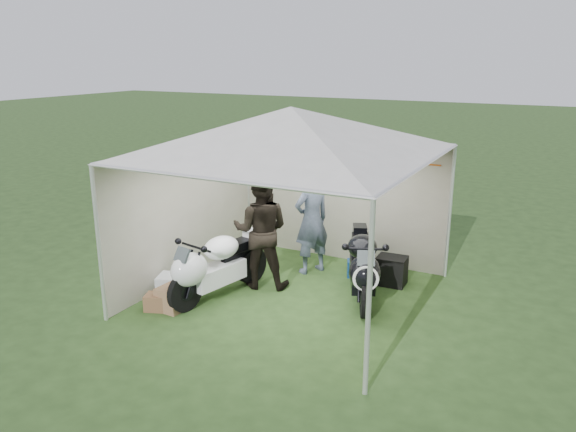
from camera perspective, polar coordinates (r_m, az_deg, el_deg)
name	(u,v)px	position (r m, az deg, el deg)	size (l,w,h in m)	color
ground	(291,296)	(9.10, 0.26, -8.11)	(80.00, 80.00, 0.00)	#253E19
canopy_tent	(292,135)	(8.41, 0.38, 8.20)	(5.66, 5.66, 3.00)	silver
motorcycle_white	(214,265)	(8.88, -7.49, -4.91)	(0.72, 2.04, 1.01)	black
motorcycle_black	(362,265)	(8.84, 7.58, -4.94)	(1.10, 1.97, 1.03)	black
paddock_stand	(358,268)	(9.89, 7.16, -5.30)	(0.39, 0.24, 0.29)	#1649B4
person_dark_jacket	(261,230)	(9.17, -2.76, -1.47)	(0.94, 0.73, 1.93)	black
person_blue_jacket	(312,220)	(9.77, 2.43, -0.44)	(0.70, 0.46, 1.91)	slate
equipment_box	(391,271)	(9.61, 10.46, -5.47)	(0.48, 0.39, 0.48)	black
crate_0	(174,285)	(9.25, -11.48, -6.91)	(0.50, 0.39, 0.33)	silver
crate_1	(172,298)	(8.76, -11.67, -8.20)	(0.39, 0.39, 0.35)	#835F42
crate_2	(171,288)	(9.32, -11.85, -7.14)	(0.30, 0.25, 0.22)	silver
crate_3	(158,302)	(8.81, -13.08, -8.51)	(0.37, 0.27, 0.25)	brown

